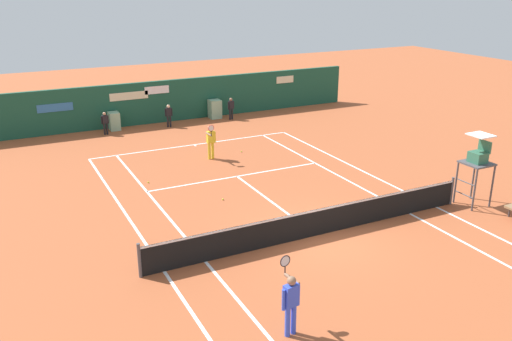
{
  "coord_description": "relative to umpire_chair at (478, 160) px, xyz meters",
  "views": [
    {
      "loc": [
        -9.17,
        -13.76,
        8.13
      ],
      "look_at": [
        0.07,
        4.7,
        0.8
      ],
      "focal_mm": 38.16,
      "sensor_mm": 36.0,
      "label": 1
    }
  ],
  "objects": [
    {
      "name": "tennis_ball_mid_court",
      "position": [
        -5.03,
        9.86,
        -1.76
      ],
      "size": [
        0.07,
        0.07,
        0.07
      ],
      "primitive_type": "sphere",
      "color": "#CCE033",
      "rests_on": "ground_plane"
    },
    {
      "name": "tennis_ball_by_sideline",
      "position": [
        -10.36,
        7.73,
        -1.76
      ],
      "size": [
        0.07,
        0.07,
        0.07
      ],
      "primitive_type": "sphere",
      "color": "#CCE033",
      "rests_on": "ground_plane"
    },
    {
      "name": "ground_plane",
      "position": [
        -6.69,
        0.97,
        -1.79
      ],
      "size": [
        80.0,
        80.0,
        0.01
      ],
      "color": "#A8512D"
    },
    {
      "name": "tennis_ball_near_service_line",
      "position": [
        -8.29,
        4.62,
        -1.76
      ],
      "size": [
        0.07,
        0.07,
        0.07
      ],
      "primitive_type": "sphere",
      "color": "#CCE033",
      "rests_on": "ground_plane"
    },
    {
      "name": "ball_kid_right_post",
      "position": [
        -2.8,
        16.08,
        -1.02
      ],
      "size": [
        0.44,
        0.21,
        1.33
      ],
      "rotation": [
        0.0,
        0.0,
        3.27
      ],
      "color": "black",
      "rests_on": "ground_plane"
    },
    {
      "name": "umpire_chair",
      "position": [
        0.0,
        0.0,
        0.0
      ],
      "size": [
        1.0,
        1.0,
        2.76
      ],
      "rotation": [
        0.0,
        0.0,
        1.57
      ],
      "color": "#47474C",
      "rests_on": "ground_plane"
    },
    {
      "name": "tennis_net",
      "position": [
        -6.69,
        0.4,
        -1.28
      ],
      "size": [
        12.1,
        0.1,
        1.07
      ],
      "color": "#4C4C51",
      "rests_on": "ground_plane"
    },
    {
      "name": "sponsor_back_wall",
      "position": [
        -6.66,
        17.37,
        -0.59
      ],
      "size": [
        25.0,
        1.02,
        2.47
      ],
      "color": "#194C38",
      "rests_on": "ground_plane"
    },
    {
      "name": "ball_kid_left_post",
      "position": [
        -10.33,
        16.08,
        -1.06
      ],
      "size": [
        0.42,
        0.19,
        1.27
      ],
      "rotation": [
        0.0,
        0.0,
        3.25
      ],
      "color": "black",
      "rests_on": "ground_plane"
    },
    {
      "name": "player_near_side",
      "position": [
        -10.17,
        -3.82,
        -0.84
      ],
      "size": [
        0.57,
        0.73,
        1.83
      ],
      "rotation": [
        0.0,
        0.0,
        0.13
      ],
      "color": "blue",
      "rests_on": "ground_plane"
    },
    {
      "name": "ball_kid_centre_post",
      "position": [
        -6.71,
        16.08,
        -1.03
      ],
      "size": [
        0.43,
        0.22,
        1.31
      ],
      "rotation": [
        0.0,
        0.0,
        2.97
      ],
      "color": "black",
      "rests_on": "ground_plane"
    },
    {
      "name": "player_on_baseline",
      "position": [
        -6.77,
        9.53,
        -0.83
      ],
      "size": [
        0.6,
        0.69,
        1.82
      ],
      "rotation": [
        0.0,
        0.0,
        3.21
      ],
      "color": "yellow",
      "rests_on": "ground_plane"
    }
  ]
}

